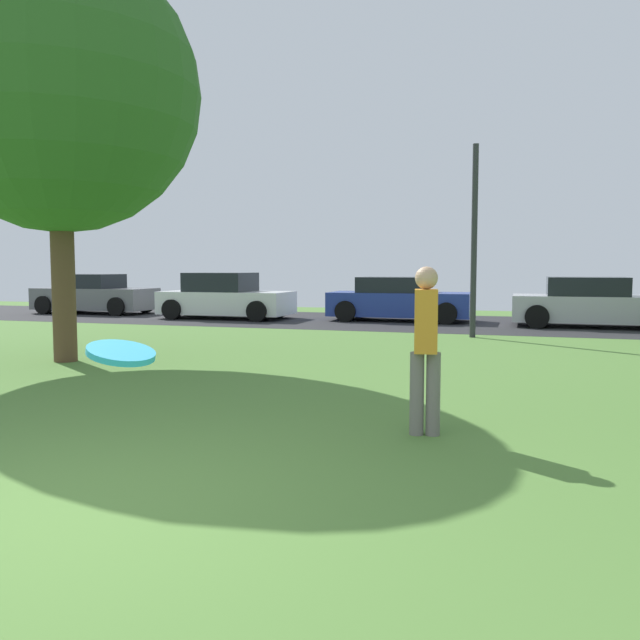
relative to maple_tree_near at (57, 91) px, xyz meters
The scene contains 10 objects.
ground_plane 8.97m from the maple_tree_near, 51.60° to the right, with size 44.00×44.00×0.00m, color #547F38.
road_strip 12.01m from the maple_tree_near, 64.53° to the left, with size 44.00×6.40×0.01m, color #28282B.
maple_tree_near is the anchor object (origin of this frame).
person_bystander 8.38m from the maple_tree_near, 25.15° to the right, with size 0.30×0.35×1.67m.
frisbee_disc 10.16m from the maple_tree_near, 49.94° to the right, with size 0.35×0.35×0.09m.
parked_car_grey 13.12m from the maple_tree_near, 124.19° to the left, with size 4.26×1.98×1.40m.
parked_car_white 10.53m from the maple_tree_near, 98.98° to the left, with size 4.14×2.10×1.47m.
parked_car_blue 11.81m from the maple_tree_near, 68.91° to the left, with size 4.31×1.92×1.35m.
parked_car_silver 14.28m from the maple_tree_near, 46.11° to the left, with size 4.33×2.05×1.38m.
street_lamp_post 9.33m from the maple_tree_near, 43.44° to the left, with size 0.14×0.14×4.50m, color #2D2D33.
Camera 1 is at (2.95, -3.58, 1.66)m, focal length 36.76 mm.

